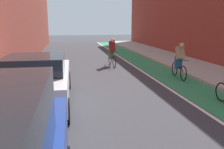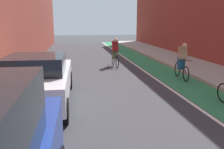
{
  "view_description": "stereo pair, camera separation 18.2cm",
  "coord_description": "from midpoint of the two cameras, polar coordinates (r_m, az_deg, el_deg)",
  "views": [
    {
      "loc": [
        -1.71,
        2.3,
        2.45
      ],
      "look_at": [
        -0.46,
        9.01,
        0.96
      ],
      "focal_mm": 37.89,
      "sensor_mm": 36.0,
      "label": 1
    },
    {
      "loc": [
        -1.53,
        2.27,
        2.45
      ],
      "look_at": [
        -0.46,
        9.01,
        0.96
      ],
      "focal_mm": 37.89,
      "sensor_mm": 36.0,
      "label": 2
    }
  ],
  "objects": [
    {
      "name": "cyclist_trailing",
      "position": [
        10.98,
        15.48,
        3.28
      ],
      "size": [
        0.48,
        1.7,
        1.61
      ],
      "color": "black",
      "rests_on": "ground"
    },
    {
      "name": "lane_divider_stripe",
      "position": [
        13.86,
        4.87,
        2.11
      ],
      "size": [
        0.12,
        34.87,
        0.0
      ],
      "primitive_type": "cube",
      "color": "white",
      "rests_on": "ground"
    },
    {
      "name": "ground_plane",
      "position": [
        11.53,
        -2.2,
        0.05
      ],
      "size": [
        76.71,
        76.71,
        0.0
      ],
      "primitive_type": "plane",
      "color": "#38383D"
    },
    {
      "name": "cyclist_far",
      "position": [
        13.59,
        -0.4,
        5.56
      ],
      "size": [
        0.48,
        1.71,
        1.61
      ],
      "color": "black",
      "rests_on": "ground"
    },
    {
      "name": "parked_sedan_white",
      "position": [
        7.46,
        -18.31,
        -1.2
      ],
      "size": [
        1.99,
        4.39,
        1.53
      ],
      "color": "silver",
      "rests_on": "ground"
    },
    {
      "name": "sidewalk_right",
      "position": [
        14.97,
        16.48,
        2.68
      ],
      "size": [
        2.84,
        34.87,
        0.14
      ],
      "primitive_type": "cube",
      "color": "#A8A59E",
      "rests_on": "ground"
    },
    {
      "name": "bike_lane_paint",
      "position": [
        14.12,
        8.4,
        2.21
      ],
      "size": [
        1.6,
        34.87,
        0.0
      ],
      "primitive_type": "cube",
      "color": "#2D8451",
      "rests_on": "ground"
    }
  ]
}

